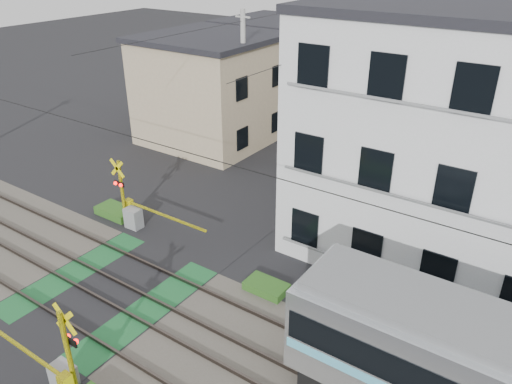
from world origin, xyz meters
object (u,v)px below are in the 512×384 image
Objects in this scene: apartment_block at (451,137)px; pedestrian at (401,87)px; crossing_signal_near at (63,374)px; crossing_signal_far at (132,212)px.

pedestrian is (-8.46, 19.52, -3.71)m from apartment_block.
crossing_signal_near is 14.95m from apartment_block.
crossing_signal_far reaches higher than pedestrian.
crossing_signal_near is 32.77m from pedestrian.
pedestrian is (-2.55, 32.67, 0.24)m from crossing_signal_near.
apartment_block is (5.91, 13.15, 3.94)m from crossing_signal_near.
crossing_signal_far is 25.50m from pedestrian.
pedestrian is at bearing 84.09° from crossing_signal_far.
crossing_signal_far is at bearing 86.96° from pedestrian.
crossing_signal_near is at bearing 97.32° from pedestrian.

